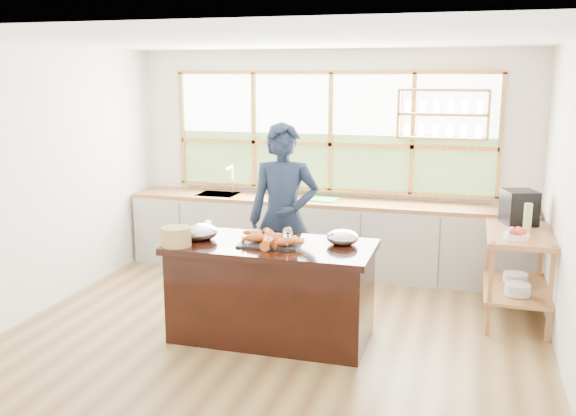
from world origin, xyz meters
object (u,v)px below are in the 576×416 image
at_px(island, 272,291).
at_px(espresso_machine, 519,207).
at_px(cook, 284,219).
at_px(wicker_basket, 176,237).

relative_size(island, espresso_machine, 5.30).
bearing_deg(cook, espresso_machine, 6.91).
height_order(espresso_machine, wicker_basket, espresso_machine).
bearing_deg(island, espresso_machine, 33.50).
relative_size(espresso_machine, wicker_basket, 1.31).
relative_size(island, cook, 0.95).
distance_m(island, espresso_machine, 2.70).
xyz_separation_m(island, cook, (-0.09, 0.70, 0.52)).
xyz_separation_m(island, wicker_basket, (-0.80, -0.30, 0.53)).
bearing_deg(wicker_basket, island, 20.74).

